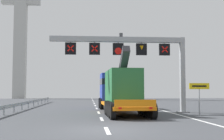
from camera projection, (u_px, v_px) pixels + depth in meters
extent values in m
plane|color=#424449|center=(105.00, 130.00, 14.29)|extent=(112.00, 112.00, 0.00)
cube|color=silver|center=(107.00, 131.00, 14.00)|extent=(0.20, 2.60, 0.01)
cube|color=silver|center=(102.00, 119.00, 19.67)|extent=(0.20, 2.60, 0.01)
cube|color=silver|center=(99.00, 113.00, 25.33)|extent=(0.20, 2.60, 0.01)
cube|color=silver|center=(97.00, 108.00, 31.00)|extent=(0.20, 2.60, 0.01)
cube|color=silver|center=(95.00, 106.00, 36.67)|extent=(0.20, 2.60, 0.01)
cube|color=silver|center=(94.00, 104.00, 42.34)|extent=(0.20, 2.60, 0.01)
cube|color=silver|center=(94.00, 102.00, 48.01)|extent=(0.20, 2.60, 0.01)
cube|color=silver|center=(93.00, 101.00, 53.68)|extent=(0.20, 2.60, 0.01)
cube|color=silver|center=(92.00, 100.00, 59.35)|extent=(0.20, 2.60, 0.01)
cube|color=silver|center=(92.00, 99.00, 65.02)|extent=(0.20, 2.60, 0.01)
cube|color=silver|center=(92.00, 98.00, 70.69)|extent=(0.20, 2.60, 0.01)
cube|color=silver|center=(166.00, 111.00, 26.72)|extent=(0.20, 63.00, 0.01)
cube|color=#9EA0A5|center=(182.00, 75.00, 25.65)|extent=(0.40, 0.40, 6.50)
cube|color=slate|center=(183.00, 112.00, 25.43)|extent=(0.90, 0.90, 0.08)
cube|color=#9EA0A5|center=(118.00, 40.00, 25.41)|extent=(11.59, 0.44, 0.44)
cube|color=#4C4C51|center=(121.00, 35.00, 25.45)|extent=(0.28, 0.40, 0.28)
cube|color=black|center=(164.00, 50.00, 25.68)|extent=(0.92, 0.24, 1.01)
cube|color=#9EA0A5|center=(164.00, 43.00, 25.71)|extent=(0.08, 0.08, 0.16)
cube|color=red|center=(165.00, 49.00, 25.55)|extent=(0.56, 0.02, 0.56)
cube|color=red|center=(165.00, 49.00, 25.55)|extent=(0.56, 0.02, 0.56)
cube|color=black|center=(141.00, 49.00, 25.51)|extent=(0.92, 0.24, 1.01)
cube|color=#9EA0A5|center=(141.00, 43.00, 25.55)|extent=(0.08, 0.08, 0.16)
cone|color=orange|center=(142.00, 48.00, 25.39)|extent=(0.33, 0.33, 0.35)
cube|color=black|center=(118.00, 49.00, 25.35)|extent=(0.92, 0.24, 1.01)
cube|color=#9EA0A5|center=(118.00, 43.00, 25.39)|extent=(0.08, 0.08, 0.16)
cone|color=red|center=(118.00, 51.00, 25.21)|extent=(0.59, 0.02, 0.59)
cube|color=black|center=(95.00, 49.00, 25.19)|extent=(0.92, 0.24, 1.01)
cube|color=#9EA0A5|center=(95.00, 42.00, 25.23)|extent=(0.08, 0.08, 0.16)
cube|color=red|center=(95.00, 49.00, 25.06)|extent=(0.56, 0.02, 0.56)
cube|color=red|center=(95.00, 49.00, 25.06)|extent=(0.56, 0.02, 0.56)
cube|color=black|center=(71.00, 49.00, 25.02)|extent=(0.92, 0.24, 1.01)
cube|color=#9EA0A5|center=(71.00, 42.00, 25.06)|extent=(0.08, 0.08, 0.16)
cube|color=red|center=(71.00, 48.00, 24.90)|extent=(0.56, 0.02, 0.56)
cube|color=red|center=(71.00, 48.00, 24.90)|extent=(0.56, 0.02, 0.56)
cube|color=orange|center=(123.00, 105.00, 23.82)|extent=(3.08, 10.47, 0.24)
cube|color=orange|center=(135.00, 103.00, 18.61)|extent=(2.66, 0.15, 0.44)
cylinder|color=black|center=(113.00, 111.00, 19.20)|extent=(0.35, 1.11, 1.10)
cylinder|color=black|center=(153.00, 111.00, 19.49)|extent=(0.35, 1.11, 1.10)
cylinder|color=black|center=(111.00, 110.00, 20.24)|extent=(0.35, 1.11, 1.10)
cylinder|color=black|center=(150.00, 110.00, 20.53)|extent=(0.35, 1.11, 1.10)
cylinder|color=black|center=(109.00, 109.00, 21.28)|extent=(0.35, 1.11, 1.10)
cylinder|color=black|center=(146.00, 109.00, 21.57)|extent=(0.35, 1.11, 1.10)
cylinder|color=black|center=(108.00, 108.00, 22.32)|extent=(0.35, 1.11, 1.10)
cylinder|color=black|center=(143.00, 108.00, 22.61)|extent=(0.35, 1.11, 1.10)
cylinder|color=black|center=(107.00, 108.00, 23.36)|extent=(0.35, 1.11, 1.10)
cylinder|color=black|center=(140.00, 107.00, 23.65)|extent=(0.35, 1.11, 1.10)
cube|color=#1E38AD|center=(113.00, 88.00, 30.95)|extent=(2.66, 3.27, 3.10)
cube|color=black|center=(113.00, 82.00, 31.00)|extent=(2.69, 3.29, 0.60)
cylinder|color=black|center=(100.00, 103.00, 31.58)|extent=(0.37, 1.11, 1.10)
cylinder|color=black|center=(124.00, 103.00, 31.86)|extent=(0.37, 1.11, 1.10)
cylinder|color=black|center=(102.00, 104.00, 29.60)|extent=(0.37, 1.11, 1.10)
cylinder|color=black|center=(127.00, 104.00, 29.88)|extent=(0.37, 1.11, 1.10)
cube|color=#236638|center=(122.00, 87.00, 24.32)|extent=(2.54, 5.78, 2.70)
cube|color=#2D2D33|center=(124.00, 62.00, 23.60)|extent=(0.64, 2.96, 2.29)
cube|color=red|center=(120.00, 108.00, 18.44)|extent=(0.20, 0.07, 0.12)
cube|color=red|center=(151.00, 108.00, 18.65)|extent=(0.20, 0.07, 0.12)
cylinder|color=#9EA0A5|center=(199.00, 99.00, 22.86)|extent=(0.10, 0.10, 2.46)
cube|color=yellow|center=(199.00, 86.00, 22.87)|extent=(1.58, 0.06, 0.46)
cube|color=black|center=(199.00, 86.00, 22.84)|extent=(1.14, 0.01, 0.12)
cube|color=#999EA3|center=(25.00, 103.00, 30.37)|extent=(0.04, 37.46, 0.32)
cube|color=#999EA3|center=(4.00, 111.00, 22.60)|extent=(0.10, 0.10, 0.60)
cube|color=#999EA3|center=(14.00, 109.00, 25.70)|extent=(0.10, 0.10, 0.60)
cube|color=#999EA3|center=(22.00, 107.00, 28.81)|extent=(0.10, 0.10, 0.60)
cube|color=#999EA3|center=(28.00, 105.00, 31.91)|extent=(0.10, 0.10, 0.60)
cube|color=#999EA3|center=(34.00, 104.00, 35.01)|extent=(0.10, 0.10, 0.60)
cube|color=#999EA3|center=(38.00, 103.00, 38.12)|extent=(0.10, 0.10, 0.60)
cube|color=#999EA3|center=(42.00, 102.00, 41.22)|extent=(0.10, 0.10, 0.60)
cube|color=#999EA3|center=(45.00, 101.00, 44.32)|extent=(0.10, 0.10, 0.60)
cube|color=#999EA3|center=(48.00, 100.00, 47.43)|extent=(0.10, 0.10, 0.60)
cube|color=#B7B7B2|center=(21.00, 20.00, 70.82)|extent=(2.80, 2.00, 37.34)
cube|color=#B7B7B2|center=(21.00, 2.00, 71.13)|extent=(9.00, 1.60, 1.40)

